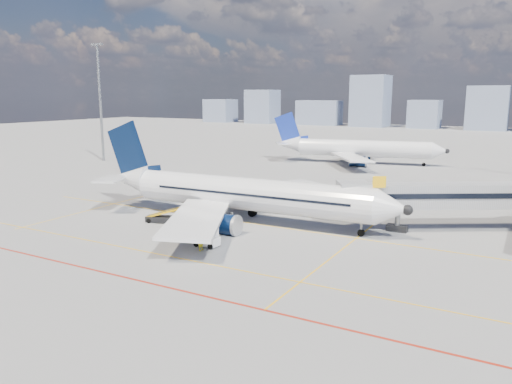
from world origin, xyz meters
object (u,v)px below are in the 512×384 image
(cargo_dolly, at_px, (201,229))
(belt_loader, at_px, (164,218))
(baggage_tug, at_px, (206,239))
(main_aircraft, at_px, (237,194))
(second_aircraft, at_px, (356,148))
(ramp_worker, at_px, (201,240))

(cargo_dolly, xyz_separation_m, belt_loader, (-7.82, 3.62, -0.51))
(baggage_tug, bearing_deg, belt_loader, 153.15)
(cargo_dolly, bearing_deg, main_aircraft, 96.74)
(main_aircraft, bearing_deg, second_aircraft, 91.50)
(main_aircraft, xyz_separation_m, belt_loader, (-6.89, -5.01, -2.64))
(main_aircraft, height_order, baggage_tug, main_aircraft)
(belt_loader, bearing_deg, baggage_tug, -46.53)
(baggage_tug, height_order, cargo_dolly, cargo_dolly)
(ramp_worker, bearing_deg, belt_loader, 57.52)
(baggage_tug, height_order, belt_loader, belt_loader)
(cargo_dolly, relative_size, ramp_worker, 1.87)
(main_aircraft, height_order, cargo_dolly, main_aircraft)
(second_aircraft, bearing_deg, main_aircraft, -96.86)
(baggage_tug, distance_m, cargo_dolly, 2.43)
(main_aircraft, height_order, ramp_worker, main_aircraft)
(second_aircraft, bearing_deg, cargo_dolly, -96.53)
(belt_loader, bearing_deg, second_aircraft, 69.14)
(ramp_worker, bearing_deg, main_aircraft, 15.67)
(baggage_tug, bearing_deg, ramp_worker, -73.09)
(main_aircraft, distance_m, second_aircraft, 55.05)
(ramp_worker, bearing_deg, second_aircraft, 6.67)
(cargo_dolly, bearing_deg, belt_loader, 155.73)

